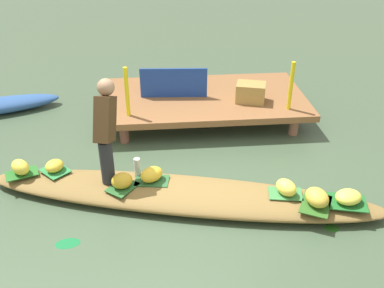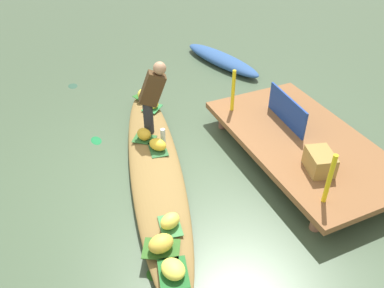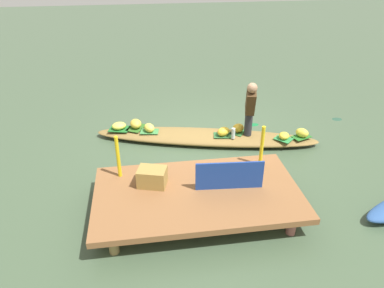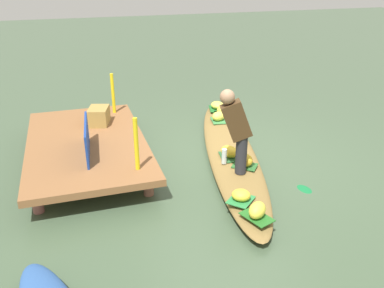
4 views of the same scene
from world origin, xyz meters
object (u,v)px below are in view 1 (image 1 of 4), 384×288
object	(u,v)px
water_bottle	(137,167)
produce_crate	(251,92)
banana_bunch_6	(152,174)
banana_bunch_3	(286,187)
vendor_person	(106,127)
banana_bunch_4	(317,197)
vendor_boat	(181,194)
banana_bunch_0	(20,167)
banana_bunch_1	(54,166)
banana_bunch_2	(348,197)
banana_bunch_5	(122,181)
market_banner	(174,83)

from	to	relation	value
water_bottle	produce_crate	xyz separation A→B (m)	(1.74, 1.64, 0.21)
water_bottle	banana_bunch_6	bearing A→B (deg)	-41.56
banana_bunch_3	vendor_person	xyz separation A→B (m)	(-2.03, 0.53, 0.60)
banana_bunch_4	vendor_person	bearing A→B (deg)	161.88
vendor_boat	produce_crate	size ratio (longest dim) A/B	10.82
banana_bunch_6	vendor_person	xyz separation A→B (m)	(-0.49, 0.12, 0.60)
banana_bunch_3	vendor_person	size ratio (longest dim) A/B	0.22
banana_bunch_0	water_bottle	world-z (taller)	water_bottle
vendor_person	produce_crate	world-z (taller)	vendor_person
banana_bunch_1	produce_crate	xyz separation A→B (m)	(2.77, 1.46, 0.25)
banana_bunch_2	banana_bunch_5	bearing A→B (deg)	168.33
banana_bunch_4	water_bottle	distance (m)	2.14
banana_bunch_1	vendor_person	xyz separation A→B (m)	(0.71, -0.21, 0.62)
banana_bunch_6	produce_crate	xyz separation A→B (m)	(1.57, 1.79, 0.23)
banana_bunch_1	banana_bunch_4	bearing A→B (deg)	-17.70
banana_bunch_3	water_bottle	distance (m)	1.79
produce_crate	vendor_person	bearing A→B (deg)	-141.00
vendor_boat	water_bottle	bearing A→B (deg)	161.59
banana_bunch_2	produce_crate	distance (m)	2.51
banana_bunch_1	market_banner	xyz separation A→B (m)	(1.59, 1.74, 0.34)
banana_bunch_0	market_banner	size ratio (longest dim) A/B	0.26
vendor_boat	banana_bunch_3	bearing A→B (deg)	2.60
banana_bunch_0	banana_bunch_6	size ratio (longest dim) A/B	0.94
banana_bunch_1	banana_bunch_4	distance (m)	3.17
water_bottle	produce_crate	distance (m)	2.40
banana_bunch_2	vendor_boat	bearing A→B (deg)	166.06
water_bottle	market_banner	world-z (taller)	market_banner
banana_bunch_3	water_bottle	xyz separation A→B (m)	(-1.70, 0.56, 0.02)
banana_bunch_0	vendor_person	xyz separation A→B (m)	(1.11, -0.18, 0.60)
banana_bunch_6	produce_crate	distance (m)	2.39
banana_bunch_0	banana_bunch_1	xyz separation A→B (m)	(0.40, 0.03, -0.02)
banana_bunch_6	market_banner	size ratio (longest dim) A/B	0.27
banana_bunch_5	market_banner	distance (m)	2.32
banana_bunch_3	banana_bunch_4	world-z (taller)	banana_bunch_4
banana_bunch_1	banana_bunch_2	distance (m)	3.51
water_bottle	produce_crate	bearing A→B (deg)	43.34
water_bottle	market_banner	xyz separation A→B (m)	(0.56, 1.92, 0.30)
banana_bunch_6	water_bottle	bearing A→B (deg)	138.44
banana_bunch_0	market_banner	world-z (taller)	market_banner
vendor_person	produce_crate	xyz separation A→B (m)	(2.06, 1.67, -0.37)
vendor_boat	banana_bunch_0	distance (m)	2.01
produce_crate	banana_bunch_4	bearing A→B (deg)	-84.18
vendor_person	market_banner	distance (m)	2.15
vendor_boat	banana_bunch_0	size ratio (longest dim) A/B	17.47
banana_bunch_0	market_banner	distance (m)	2.68
banana_bunch_2	water_bottle	xyz separation A→B (m)	(-2.35, 0.78, 0.04)
vendor_boat	banana_bunch_5	bearing A→B (deg)	-171.70
banana_bunch_4	banana_bunch_5	size ratio (longest dim) A/B	1.24
banana_bunch_1	produce_crate	distance (m)	3.14
banana_bunch_0	vendor_person	bearing A→B (deg)	-9.13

